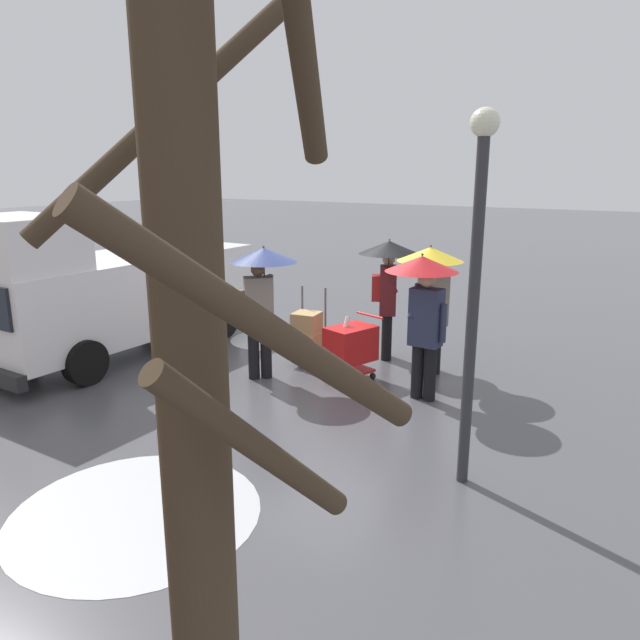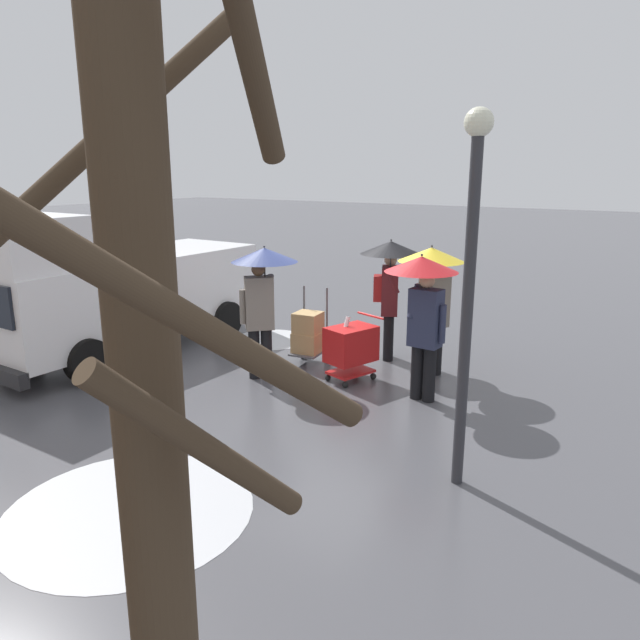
# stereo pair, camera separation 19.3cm
# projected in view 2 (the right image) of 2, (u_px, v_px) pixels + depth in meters

# --- Properties ---
(ground_plane) EXTENTS (90.00, 90.00, 0.00)m
(ground_plane) POSITION_uv_depth(u_px,v_px,m) (318.00, 372.00, 9.97)
(ground_plane) COLOR #4C4C51
(slush_patch_near_cluster) EXTENTS (1.49, 1.49, 0.01)m
(slush_patch_near_cluster) POSITION_uv_depth(u_px,v_px,m) (271.00, 339.00, 11.88)
(slush_patch_near_cluster) COLOR silver
(slush_patch_near_cluster) RESTS_ON ground
(slush_patch_under_van) EXTENTS (2.45, 2.45, 0.01)m
(slush_patch_under_van) POSITION_uv_depth(u_px,v_px,m) (129.00, 511.00, 5.93)
(slush_patch_under_van) COLOR silver
(slush_patch_under_van) RESTS_ON ground
(cargo_van_parked_right) EXTENTS (2.29, 5.38, 2.60)m
(cargo_van_parked_right) POSITION_uv_depth(u_px,v_px,m) (114.00, 289.00, 10.83)
(cargo_van_parked_right) COLOR white
(cargo_van_parked_right) RESTS_ON ground
(shopping_cart_vendor) EXTENTS (0.78, 0.95, 1.04)m
(shopping_cart_vendor) POSITION_uv_depth(u_px,v_px,m) (351.00, 346.00, 9.48)
(shopping_cart_vendor) COLOR red
(shopping_cart_vendor) RESTS_ON ground
(hand_dolly_boxes) EXTENTS (0.59, 0.76, 1.32)m
(hand_dolly_boxes) POSITION_uv_depth(u_px,v_px,m) (308.00, 334.00, 10.28)
(hand_dolly_boxes) COLOR #515156
(hand_dolly_boxes) RESTS_ON ground
(pedestrian_pink_side) EXTENTS (1.04, 1.04, 2.15)m
(pedestrian_pink_side) POSITION_uv_depth(u_px,v_px,m) (423.00, 294.00, 8.45)
(pedestrian_pink_side) COLOR black
(pedestrian_pink_side) RESTS_ON ground
(pedestrian_black_side) EXTENTS (1.04, 1.04, 2.15)m
(pedestrian_black_side) POSITION_uv_depth(u_px,v_px,m) (262.00, 281.00, 9.36)
(pedestrian_black_side) COLOR black
(pedestrian_black_side) RESTS_ON ground
(pedestrian_white_side) EXTENTS (1.04, 1.04, 2.15)m
(pedestrian_white_side) POSITION_uv_depth(u_px,v_px,m) (432.00, 281.00, 9.44)
(pedestrian_white_side) COLOR black
(pedestrian_white_side) RESTS_ON ground
(pedestrian_far_side) EXTENTS (1.04, 1.04, 2.15)m
(pedestrian_far_side) POSITION_uv_depth(u_px,v_px,m) (390.00, 272.00, 10.26)
(pedestrian_far_side) COLOR black
(pedestrian_far_side) RESTS_ON ground
(bare_tree_near) EXTENTS (1.37, 1.36, 4.09)m
(bare_tree_near) POSITION_uv_depth(u_px,v_px,m) (162.00, 527.00, 2.08)
(bare_tree_near) COLOR #423323
(bare_tree_near) RESTS_ON ground
(street_lamp) EXTENTS (0.28, 0.28, 3.86)m
(street_lamp) POSITION_uv_depth(u_px,v_px,m) (470.00, 265.00, 5.91)
(street_lamp) COLOR #2D2D33
(street_lamp) RESTS_ON ground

